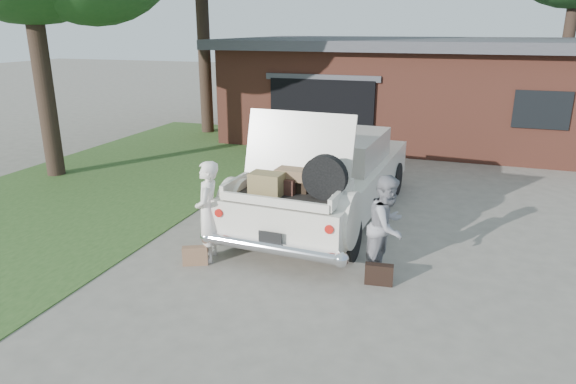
% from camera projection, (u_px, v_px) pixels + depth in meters
% --- Properties ---
extents(ground, '(90.00, 90.00, 0.00)m').
position_uv_depth(ground, '(276.00, 268.00, 8.19)').
color(ground, gray).
rests_on(ground, ground).
extents(grass_strip, '(6.00, 16.00, 0.02)m').
position_uv_depth(grass_strip, '(109.00, 183.00, 12.60)').
color(grass_strip, '#2D4C1E').
rests_on(grass_strip, ground).
extents(house, '(12.80, 7.80, 3.30)m').
position_uv_depth(house, '(418.00, 88.00, 17.68)').
color(house, brown).
rests_on(house, ground).
extents(sedan, '(2.52, 5.84, 2.35)m').
position_uv_depth(sedan, '(328.00, 176.00, 10.22)').
color(sedan, white).
rests_on(sedan, ground).
extents(woman_left, '(0.56, 0.70, 1.67)m').
position_uv_depth(woman_left, '(208.00, 212.00, 8.26)').
color(woman_left, white).
rests_on(woman_left, ground).
extents(woman_right, '(0.82, 0.93, 1.60)m').
position_uv_depth(woman_right, '(387.00, 226.00, 7.76)').
color(woman_right, gray).
rests_on(woman_right, ground).
extents(suitcase_left, '(0.42, 0.29, 0.31)m').
position_uv_depth(suitcase_left, '(195.00, 256.00, 8.27)').
color(suitcase_left, '#8E6448').
rests_on(suitcase_left, ground).
extents(suitcase_right, '(0.43, 0.18, 0.32)m').
position_uv_depth(suitcase_right, '(379.00, 274.00, 7.64)').
color(suitcase_right, black).
rests_on(suitcase_right, ground).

